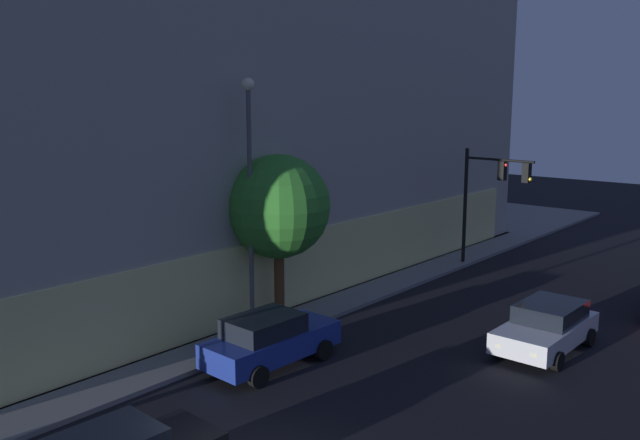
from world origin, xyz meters
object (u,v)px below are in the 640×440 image
object	(u,v)px
traffic_light_far_corner	(491,185)
car_blue	(270,340)
street_lamp_sidewalk	(250,177)
sidewalk_tree	(278,207)
modern_building	(142,64)
car_white	(547,326)

from	to	relation	value
traffic_light_far_corner	car_blue	xyz separation A→B (m)	(-15.37, -0.34, -3.27)
traffic_light_far_corner	street_lamp_sidewalk	distance (m)	13.90
sidewalk_tree	car_blue	size ratio (longest dim) A/B	1.34
traffic_light_far_corner	car_blue	distance (m)	15.72
traffic_light_far_corner	car_blue	size ratio (longest dim) A/B	1.24
modern_building	traffic_light_far_corner	world-z (taller)	modern_building
street_lamp_sidewalk	car_blue	bearing A→B (deg)	-123.71
street_lamp_sidewalk	sidewalk_tree	xyz separation A→B (m)	(1.39, -0.00, -1.21)
sidewalk_tree	car_white	world-z (taller)	sidewalk_tree
modern_building	traffic_light_far_corner	xyz separation A→B (m)	(8.94, -14.89, -5.79)
sidewalk_tree	car_blue	xyz separation A→B (m)	(-3.12, -2.60, -3.51)
street_lamp_sidewalk	sidewalk_tree	distance (m)	1.84
modern_building	car_blue	distance (m)	18.85
car_blue	street_lamp_sidewalk	bearing A→B (deg)	56.29
traffic_light_far_corner	modern_building	bearing A→B (deg)	120.98
modern_building	sidewalk_tree	distance (m)	14.19
sidewalk_tree	street_lamp_sidewalk	bearing A→B (deg)	179.85
modern_building	sidewalk_tree	xyz separation A→B (m)	(-3.31, -12.63, -5.55)
car_blue	sidewalk_tree	bearing A→B (deg)	39.77
car_blue	car_white	distance (m)	9.17
car_white	car_blue	bearing A→B (deg)	139.09
traffic_light_far_corner	street_lamp_sidewalk	xyz separation A→B (m)	(-13.64, 2.26, 1.45)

